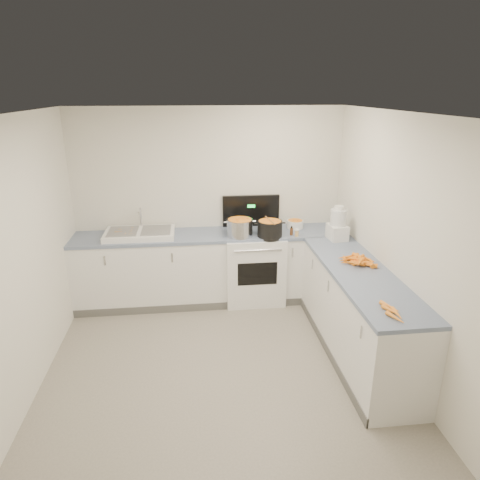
{
  "coord_description": "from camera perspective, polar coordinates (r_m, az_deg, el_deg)",
  "views": [
    {
      "loc": [
        -0.24,
        -3.51,
        2.69
      ],
      "look_at": [
        0.3,
        1.1,
        1.05
      ],
      "focal_mm": 32.0,
      "sensor_mm": 36.0,
      "label": 1
    }
  ],
  "objects": [
    {
      "name": "floor",
      "position": [
        4.43,
        -2.32,
        -17.98
      ],
      "size": [
        3.5,
        4.0,
        0.0
      ],
      "primitive_type": null,
      "color": "gray",
      "rests_on": "ground"
    },
    {
      "name": "sink",
      "position": [
        5.52,
        -13.21,
        0.88
      ],
      "size": [
        0.86,
        0.52,
        0.31
      ],
      "color": "white",
      "rests_on": "counter_back"
    },
    {
      "name": "wall_back",
      "position": [
        5.7,
        -4.07,
        4.79
      ],
      "size": [
        3.5,
        0.0,
        2.5
      ],
      "primitive_type": null,
      "rotation": [
        1.57,
        0.0,
        0.0
      ],
      "color": "silver",
      "rests_on": "ground"
    },
    {
      "name": "peelings",
      "position": [
        5.53,
        -15.21,
        1.16
      ],
      "size": [
        0.24,
        0.27,
        0.01
      ],
      "color": "tan",
      "rests_on": "sink"
    },
    {
      "name": "steel_pot",
      "position": [
        5.36,
        -0.01,
        1.54
      ],
      "size": [
        0.4,
        0.4,
        0.24
      ],
      "primitive_type": "cylinder",
      "rotation": [
        0.0,
        0.0,
        -0.28
      ],
      "color": "silver",
      "rests_on": "stove"
    },
    {
      "name": "stove",
      "position": [
        5.7,
        1.82,
        -3.41
      ],
      "size": [
        0.76,
        0.65,
        1.36
      ],
      "color": "white",
      "rests_on": "ground"
    },
    {
      "name": "ceiling",
      "position": [
        3.52,
        -2.89,
        16.35
      ],
      "size": [
        3.5,
        4.0,
        0.0
      ],
      "primitive_type": null,
      "rotation": [
        3.14,
        0.0,
        0.0
      ],
      "color": "silver",
      "rests_on": "ground"
    },
    {
      "name": "food_processor",
      "position": [
        5.35,
        12.91,
        1.94
      ],
      "size": [
        0.23,
        0.27,
        0.42
      ],
      "color": "white",
      "rests_on": "counter_right"
    },
    {
      "name": "wall_left",
      "position": [
        4.08,
        -27.95,
        -3.59
      ],
      "size": [
        0.0,
        4.0,
        2.5
      ],
      "primitive_type": null,
      "rotation": [
        1.57,
        0.0,
        1.57
      ],
      "color": "silver",
      "rests_on": "ground"
    },
    {
      "name": "extract_bottle",
      "position": [
        5.45,
        6.88,
        1.14
      ],
      "size": [
        0.04,
        0.04,
        0.09
      ],
      "primitive_type": "cylinder",
      "color": "#593319",
      "rests_on": "counter_back"
    },
    {
      "name": "mixing_bowl",
      "position": [
        5.75,
        7.36,
        2.12
      ],
      "size": [
        0.25,
        0.25,
        0.1
      ],
      "primitive_type": "cylinder",
      "rotation": [
        0.0,
        0.0,
        0.12
      ],
      "color": "white",
      "rests_on": "counter_back"
    },
    {
      "name": "carrot_pile",
      "position": [
        4.72,
        15.47,
        -2.63
      ],
      "size": [
        0.38,
        0.38,
        0.08
      ],
      "color": "orange",
      "rests_on": "counter_right"
    },
    {
      "name": "wooden_spoon",
      "position": [
        5.33,
        4.02,
        2.65
      ],
      "size": [
        0.07,
        0.36,
        0.02
      ],
      "primitive_type": "cylinder",
      "rotation": [
        1.57,
        0.0,
        0.14
      ],
      "color": "#AD7A47",
      "rests_on": "black_pot"
    },
    {
      "name": "counter_right",
      "position": [
        4.72,
        15.39,
        -9.35
      ],
      "size": [
        0.62,
        2.2,
        0.94
      ],
      "color": "white",
      "rests_on": "ground"
    },
    {
      "name": "wall_front",
      "position": [
        2.1,
        1.85,
        -23.92
      ],
      "size": [
        3.5,
        0.0,
        2.5
      ],
      "primitive_type": null,
      "rotation": [
        -1.57,
        0.0,
        0.0
      ],
      "color": "silver",
      "rests_on": "ground"
    },
    {
      "name": "wall_right",
      "position": [
        4.28,
        21.5,
        -1.6
      ],
      "size": [
        0.0,
        4.0,
        2.5
      ],
      "primitive_type": null,
      "rotation": [
        1.57,
        0.0,
        -1.57
      ],
      "color": "silver",
      "rests_on": "ground"
    },
    {
      "name": "black_pot",
      "position": [
        5.37,
        3.99,
        1.42
      ],
      "size": [
        0.34,
        0.34,
        0.22
      ],
      "primitive_type": "cylinder",
      "rotation": [
        0.0,
        0.0,
        -0.1
      ],
      "color": "black",
      "rests_on": "stove"
    },
    {
      "name": "peeled_carrots",
      "position": [
        3.78,
        19.71,
        -9.0
      ],
      "size": [
        0.14,
        0.37,
        0.04
      ],
      "color": "orange",
      "rests_on": "counter_right"
    },
    {
      "name": "spice_jar",
      "position": [
        5.42,
        7.58,
        0.88
      ],
      "size": [
        0.04,
        0.04,
        0.08
      ],
      "primitive_type": "cylinder",
      "color": "#E5B266",
      "rests_on": "counter_back"
    },
    {
      "name": "counter_back",
      "position": [
        5.66,
        -3.73,
        -3.63
      ],
      "size": [
        3.5,
        0.62,
        0.94
      ],
      "color": "white",
      "rests_on": "ground"
    }
  ]
}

